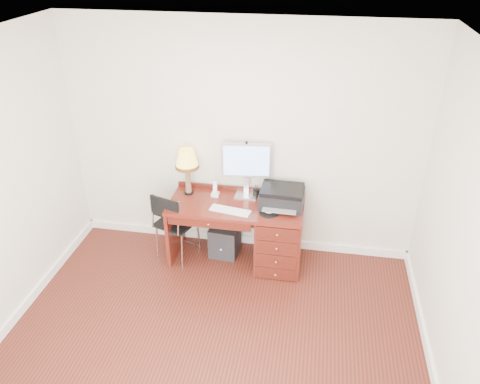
% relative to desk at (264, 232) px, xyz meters
% --- Properties ---
extents(ground, '(4.00, 4.00, 0.00)m').
position_rel_desk_xyz_m(ground, '(-0.32, -1.40, -0.41)').
color(ground, '#39130D').
rests_on(ground, ground).
extents(room_shell, '(4.00, 4.00, 4.00)m').
position_rel_desk_xyz_m(room_shell, '(-0.32, -0.77, -0.36)').
color(room_shell, silver).
rests_on(room_shell, ground).
extents(desk, '(1.50, 0.67, 0.75)m').
position_rel_desk_xyz_m(desk, '(0.00, 0.00, 0.00)').
color(desk, maroon).
rests_on(desk, ground).
extents(monitor, '(0.55, 0.20, 0.64)m').
position_rel_desk_xyz_m(monitor, '(-0.24, 0.23, 0.74)').
color(monitor, silver).
rests_on(monitor, desk).
extents(keyboard, '(0.46, 0.20, 0.02)m').
position_rel_desk_xyz_m(keyboard, '(-0.36, -0.16, 0.35)').
color(keyboard, white).
rests_on(keyboard, desk).
extents(mouse_pad, '(0.21, 0.21, 0.04)m').
position_rel_desk_xyz_m(mouse_pad, '(0.06, -0.14, 0.35)').
color(mouse_pad, black).
rests_on(mouse_pad, desk).
extents(printer, '(0.49, 0.39, 0.21)m').
position_rel_desk_xyz_m(printer, '(0.18, 0.07, 0.44)').
color(printer, black).
rests_on(printer, desk).
extents(leg_lamp, '(0.27, 0.27, 0.55)m').
position_rel_desk_xyz_m(leg_lamp, '(-0.91, 0.15, 0.74)').
color(leg_lamp, black).
rests_on(leg_lamp, desk).
extents(phone, '(0.09, 0.09, 0.18)m').
position_rel_desk_xyz_m(phone, '(-0.59, 0.14, 0.39)').
color(phone, white).
rests_on(phone, desk).
extents(pen_cup, '(0.07, 0.07, 0.09)m').
position_rel_desk_xyz_m(pen_cup, '(-0.13, 0.21, 0.38)').
color(pen_cup, black).
rests_on(pen_cup, desk).
extents(chair, '(0.52, 0.53, 0.87)m').
position_rel_desk_xyz_m(chair, '(-1.01, -0.11, 0.12)').
color(chair, black).
rests_on(chair, ground).
extents(equipment_box, '(0.35, 0.35, 0.38)m').
position_rel_desk_xyz_m(equipment_box, '(-0.48, 0.08, -0.22)').
color(equipment_box, black).
rests_on(equipment_box, ground).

